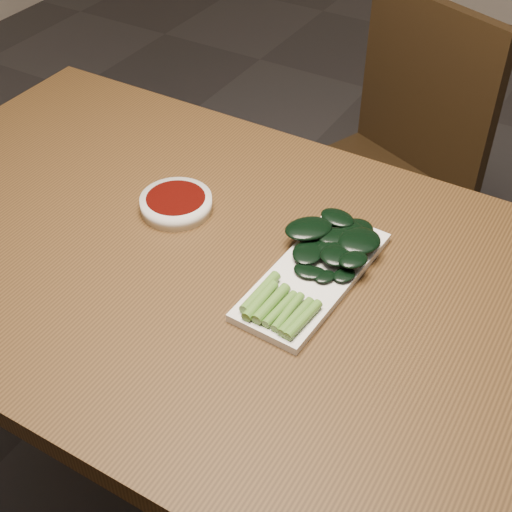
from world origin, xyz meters
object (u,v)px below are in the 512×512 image
object	(u,v)px
chair_far	(386,166)
sauce_bowl	(176,203)
table	(230,296)
gai_lan	(326,252)
serving_plate	(313,275)

from	to	relation	value
chair_far	sauce_bowl	distance (m)	0.76
chair_far	sauce_bowl	bearing A→B (deg)	-79.11
table	chair_far	world-z (taller)	chair_far
sauce_bowl	gai_lan	xyz separation A→B (m)	(0.29, 0.01, 0.01)
sauce_bowl	table	bearing A→B (deg)	-25.73
sauce_bowl	serving_plate	size ratio (longest dim) A/B	0.41
serving_plate	gai_lan	bearing A→B (deg)	88.76
gai_lan	serving_plate	bearing A→B (deg)	-91.24
chair_far	serving_plate	xyz separation A→B (m)	(0.15, -0.73, 0.27)
table	gai_lan	xyz separation A→B (m)	(0.13, 0.08, 0.10)
table	gai_lan	bearing A→B (deg)	31.13
table	chair_far	bearing A→B (deg)	91.22
table	gai_lan	distance (m)	0.19
sauce_bowl	serving_plate	world-z (taller)	sauce_bowl
sauce_bowl	serving_plate	distance (m)	0.29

